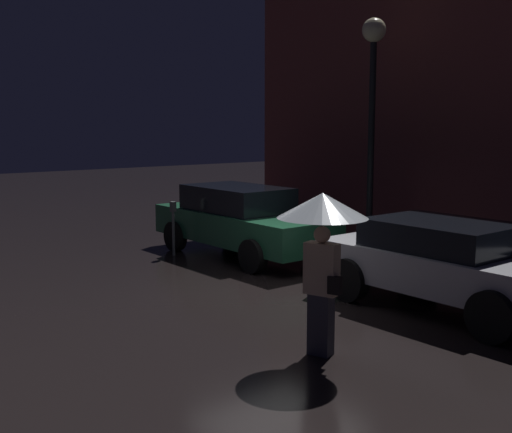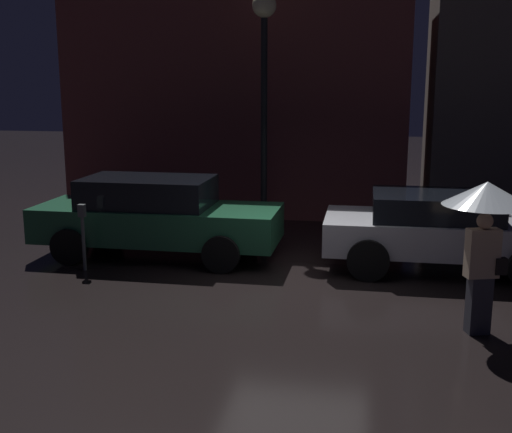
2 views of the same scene
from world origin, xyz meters
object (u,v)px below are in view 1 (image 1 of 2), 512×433
at_px(parked_car_green, 241,220).
at_px(pedestrian_with_umbrella, 322,224).
at_px(street_lamp_near, 373,80).
at_px(parked_car_silver, 448,262).
at_px(parking_meter, 173,222).

xyz_separation_m(parked_car_green, pedestrian_with_umbrella, (5.49, -2.91, 0.86)).
distance_m(parked_car_green, pedestrian_with_umbrella, 6.27).
bearing_deg(street_lamp_near, pedestrian_with_umbrella, -53.74).
relative_size(parked_car_green, parked_car_silver, 1.11).
relative_size(pedestrian_with_umbrella, street_lamp_near, 0.40).
distance_m(parked_car_silver, pedestrian_with_umbrella, 3.12).
relative_size(parked_car_silver, parking_meter, 3.49).
xyz_separation_m(parked_car_green, parked_car_silver, (5.26, 0.06, -0.05)).
xyz_separation_m(parked_car_silver, street_lamp_near, (-3.56, 2.19, 3.04)).
relative_size(parked_car_green, pedestrian_with_umbrella, 2.26).
height_order(parked_car_green, parked_car_silver, parked_car_green).
bearing_deg(parked_car_green, street_lamp_near, 52.70).
relative_size(parked_car_silver, street_lamp_near, 0.82).
distance_m(parked_car_green, parking_meter, 1.48).
relative_size(parking_meter, street_lamp_near, 0.23).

